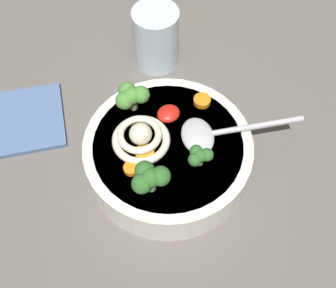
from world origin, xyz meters
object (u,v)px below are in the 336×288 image
object	(u,v)px
drinking_glass	(156,38)
folded_napkin	(12,122)
soup_spoon	(208,134)
noodle_pile	(142,136)
soup_bowl	(168,154)

from	to	relation	value
drinking_glass	folded_napkin	size ratio (longest dim) A/B	0.66
soup_spoon	drinking_glass	distance (cm)	21.07
noodle_pile	soup_spoon	size ratio (longest dim) A/B	0.51
soup_bowl	drinking_glass	xyz separation A→B (cm)	(-10.06, -18.29, 2.20)
soup_spoon	soup_bowl	bearing A→B (deg)	180.00
soup_bowl	drinking_glass	world-z (taller)	drinking_glass
noodle_pile	soup_spoon	distance (cm)	8.89
soup_bowl	soup_spoon	world-z (taller)	soup_spoon
soup_bowl	noodle_pile	size ratio (longest dim) A/B	2.68
noodle_pile	folded_napkin	size ratio (longest dim) A/B	0.55
drinking_glass	soup_bowl	bearing A→B (deg)	61.18
drinking_glass	folded_napkin	bearing A→B (deg)	-3.11
soup_bowl	noodle_pile	xyz separation A→B (cm)	(2.59, -2.41, 3.87)
soup_bowl	folded_napkin	size ratio (longest dim) A/B	1.48
soup_spoon	folded_napkin	distance (cm)	30.85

